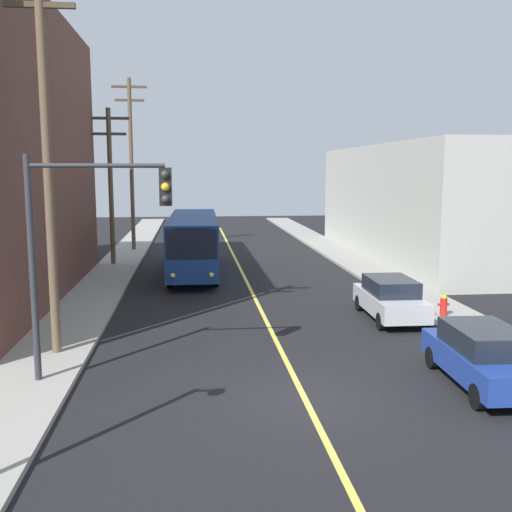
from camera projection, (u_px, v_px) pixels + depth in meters
The scene contains 13 objects.
ground_plane at pixel (305, 399), 14.79m from camera, with size 120.00×120.00×0.00m, color black.
sidewalk_left at pixel (83, 311), 23.84m from camera, with size 2.50×90.00×0.15m, color gray.
sidewalk_right at pixel (426, 302), 25.39m from camera, with size 2.50×90.00×0.15m, color gray.
lane_stripe_center at pixel (248, 285), 29.54m from camera, with size 0.16×60.00×0.01m, color #D8CC4C.
building_right_warehouse at pixel (454, 202), 38.77m from camera, with size 12.00×23.43×7.32m.
city_bus at pixel (194, 241), 33.00m from camera, with size 2.75×12.19×3.20m.
parked_car_blue at pixel (483, 356), 15.59m from camera, with size 1.97×4.47×1.62m.
parked_car_silver at pixel (390, 298), 22.66m from camera, with size 1.90×4.44×1.62m.
utility_pole_near at pixel (46, 142), 17.28m from camera, with size 2.40×0.28×11.76m.
utility_pole_mid at pixel (110, 179), 34.76m from camera, with size 2.40×0.28×9.20m.
utility_pole_far at pixel (131, 158), 40.90m from camera, with size 2.40×0.28×11.87m.
traffic_signal_left_corner at pixel (91, 225), 15.35m from camera, with size 3.75×0.48×6.00m.
fire_hydrant at pixel (444, 305), 22.64m from camera, with size 0.44×0.26×0.84m.
Camera 1 is at (-2.76, -13.89, 5.72)m, focal length 41.16 mm.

